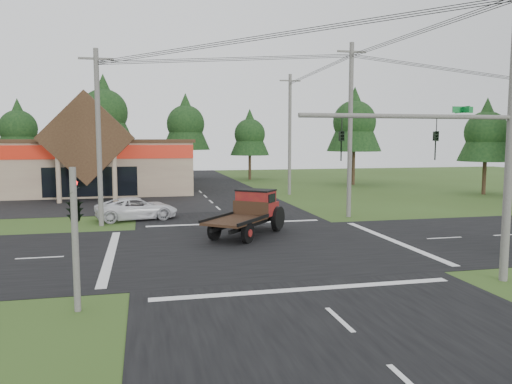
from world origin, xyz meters
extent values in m
plane|color=#334C1B|center=(0.00, 0.00, 0.00)|extent=(120.00, 120.00, 0.00)
cube|color=black|center=(0.00, 0.00, 0.01)|extent=(12.00, 120.00, 0.02)
cube|color=black|center=(0.00, 0.00, 0.01)|extent=(120.00, 12.00, 0.02)
cube|color=black|center=(-14.00, 19.00, 0.01)|extent=(28.00, 14.00, 0.02)
cube|color=gray|center=(-16.00, 30.00, 2.50)|extent=(30.00, 15.00, 5.00)
cube|color=#3C2518|center=(-16.00, 30.00, 5.05)|extent=(30.40, 15.40, 0.30)
cube|color=#AD1D0D|center=(-16.00, 22.45, 4.10)|extent=(30.00, 0.12, 1.20)
cube|color=#3C2518|center=(-10.00, 21.50, 5.30)|extent=(7.78, 4.00, 7.78)
cylinder|color=gray|center=(-12.20, 19.80, 2.00)|extent=(0.40, 0.40, 4.00)
cylinder|color=gray|center=(-7.80, 19.80, 2.00)|extent=(0.40, 0.40, 4.00)
cube|color=black|center=(-10.00, 22.48, 1.50)|extent=(8.00, 0.08, 2.60)
cylinder|color=#595651|center=(7.50, -7.50, 3.50)|extent=(0.24, 0.24, 7.00)
cylinder|color=#595651|center=(3.50, -7.50, 6.00)|extent=(8.00, 0.16, 0.16)
imported|color=black|center=(4.50, -7.50, 5.00)|extent=(0.16, 0.20, 1.00)
imported|color=black|center=(1.00, -7.50, 5.00)|extent=(0.16, 0.20, 1.00)
cube|color=#0C6626|center=(5.50, -7.50, 6.25)|extent=(0.80, 0.04, 0.22)
cylinder|color=#595651|center=(-7.50, -7.50, 2.20)|extent=(0.20, 0.20, 4.40)
imported|color=black|center=(-7.50, -7.30, 3.70)|extent=(0.53, 2.48, 1.00)
sphere|color=#FF0C0C|center=(-7.50, -7.15, 3.90)|extent=(0.18, 0.18, 0.18)
cylinder|color=#595651|center=(7.50, -7.50, 5.50)|extent=(0.30, 0.30, 11.00)
cylinder|color=#595651|center=(-8.00, 8.00, 5.25)|extent=(0.30, 0.30, 10.50)
cube|color=#595651|center=(-8.00, 8.00, 9.90)|extent=(2.00, 0.12, 0.12)
cylinder|color=#595651|center=(8.00, 8.00, 5.75)|extent=(0.30, 0.30, 11.50)
cube|color=#595651|center=(8.00, 8.00, 10.90)|extent=(2.00, 0.12, 0.12)
cylinder|color=#595651|center=(8.00, 22.00, 5.60)|extent=(0.30, 0.30, 11.20)
cube|color=#595651|center=(8.00, 22.00, 10.60)|extent=(2.00, 0.12, 0.12)
cylinder|color=#332316|center=(-20.00, 42.00, 1.75)|extent=(0.36, 0.36, 3.50)
cone|color=black|center=(-20.00, 42.00, 6.80)|extent=(5.60, 5.60, 6.60)
sphere|color=black|center=(-20.00, 42.00, 6.50)|extent=(4.40, 4.40, 4.40)
cylinder|color=#332316|center=(-10.00, 41.00, 2.27)|extent=(0.36, 0.36, 4.55)
cone|color=black|center=(-10.00, 41.00, 8.84)|extent=(7.28, 7.28, 8.58)
sphere|color=black|center=(-10.00, 41.00, 8.45)|extent=(5.72, 5.72, 5.72)
cylinder|color=#332316|center=(0.00, 42.00, 1.92)|extent=(0.36, 0.36, 3.85)
cone|color=black|center=(0.00, 42.00, 7.48)|extent=(6.16, 6.16, 7.26)
sphere|color=black|center=(0.00, 42.00, 7.15)|extent=(4.84, 4.84, 4.84)
cylinder|color=#332316|center=(8.00, 40.00, 1.57)|extent=(0.36, 0.36, 3.15)
cone|color=black|center=(8.00, 40.00, 6.12)|extent=(5.04, 5.04, 5.94)
sphere|color=black|center=(8.00, 40.00, 5.85)|extent=(3.96, 3.96, 3.96)
cylinder|color=#332316|center=(18.00, 30.00, 1.92)|extent=(0.36, 0.36, 3.85)
cone|color=black|center=(18.00, 30.00, 7.48)|extent=(6.16, 6.16, 7.26)
sphere|color=black|center=(18.00, 30.00, 7.15)|extent=(4.84, 4.84, 4.84)
cylinder|color=#332316|center=(26.00, 18.00, 1.57)|extent=(0.36, 0.36, 3.15)
cone|color=black|center=(26.00, 18.00, 6.12)|extent=(5.04, 5.04, 5.94)
sphere|color=black|center=(26.00, 18.00, 5.85)|extent=(3.96, 3.96, 3.96)
imported|color=white|center=(-5.94, 9.97, 0.73)|extent=(5.61, 3.41, 1.45)
camera|label=1|loc=(-5.44, -23.09, 5.23)|focal=35.00mm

